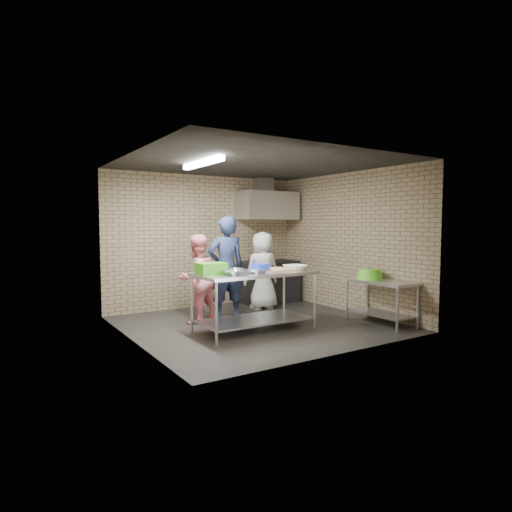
{
  "coord_description": "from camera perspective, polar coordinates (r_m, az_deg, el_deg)",
  "views": [
    {
      "loc": [
        -3.93,
        -6.11,
        1.7
      ],
      "look_at": [
        0.1,
        0.2,
        1.15
      ],
      "focal_mm": 30.42,
      "sensor_mm": 36.0,
      "label": 1
    }
  ],
  "objects": [
    {
      "name": "blue_tub",
      "position": [
        6.8,
        0.59,
        -1.59
      ],
      "size": [
        0.21,
        0.21,
        0.14
      ],
      "primitive_type": "cube",
      "color": "#1B37CC",
      "rests_on": "prep_table"
    },
    {
      "name": "mixing_bowl_a",
      "position": [
        6.44,
        -3.04,
        -2.21
      ],
      "size": [
        0.31,
        0.31,
        0.07
      ],
      "primitive_type": "imported",
      "rotation": [
        0.0,
        0.0,
        0.07
      ],
      "color": "silver",
      "rests_on": "prep_table"
    },
    {
      "name": "prep_table",
      "position": [
        6.93,
        -0.22,
        -5.99
      ],
      "size": [
        1.89,
        0.95,
        0.95
      ],
      "primitive_type": "cube",
      "color": "silver",
      "rests_on": "floor"
    },
    {
      "name": "floor",
      "position": [
        7.46,
        0.18,
        -8.97
      ],
      "size": [
        4.2,
        4.2,
        0.0
      ],
      "primitive_type": "plane",
      "color": "black",
      "rests_on": "ground"
    },
    {
      "name": "range_hood",
      "position": [
        9.43,
        1.51,
        6.63
      ],
      "size": [
        1.3,
        0.6,
        0.6
      ],
      "primitive_type": "cube",
      "color": "silver",
      "rests_on": "back_wall"
    },
    {
      "name": "right_wall",
      "position": [
        8.59,
        12.06,
        1.77
      ],
      "size": [
        0.06,
        4.0,
        2.7
      ],
      "primitive_type": "cube",
      "color": "#917D5A",
      "rests_on": "ground"
    },
    {
      "name": "stove",
      "position": [
        9.47,
        1.66,
        -3.39
      ],
      "size": [
        1.2,
        0.7,
        0.9
      ],
      "primitive_type": "cube",
      "color": "black",
      "rests_on": "floor"
    },
    {
      "name": "bottle_red",
      "position": [
        9.62,
        1.12,
        6.17
      ],
      "size": [
        0.07,
        0.07,
        0.18
      ],
      "primitive_type": "cylinder",
      "color": "#B22619",
      "rests_on": "wall_shelf"
    },
    {
      "name": "green_basin",
      "position": [
        7.81,
        14.71,
        -2.3
      ],
      "size": [
        0.46,
        0.46,
        0.17
      ],
      "primitive_type": null,
      "color": "#59C626",
      "rests_on": "side_counter"
    },
    {
      "name": "left_wall",
      "position": [
        6.39,
        -15.88,
        0.9
      ],
      "size": [
        0.06,
        4.0,
        2.7
      ],
      "primitive_type": "cube",
      "color": "#917D5A",
      "rests_on": "ground"
    },
    {
      "name": "side_counter",
      "position": [
        7.72,
        16.11,
        -5.84
      ],
      "size": [
        0.6,
        1.2,
        0.75
      ],
      "primitive_type": "cube",
      "color": "silver",
      "rests_on": "floor"
    },
    {
      "name": "hood_duct",
      "position": [
        9.59,
        1.01,
        9.29
      ],
      "size": [
        0.35,
        0.3,
        0.3
      ],
      "primitive_type": "cube",
      "color": "#A5A8AD",
      "rests_on": "back_wall"
    },
    {
      "name": "cutting_board",
      "position": [
        7.04,
        2.28,
        -1.82
      ],
      "size": [
        0.58,
        0.44,
        0.03
      ],
      "primitive_type": "cube",
      "color": "tan",
      "rests_on": "prep_table"
    },
    {
      "name": "mixing_bowl_b",
      "position": [
        6.75,
        -2.6,
        -1.92
      ],
      "size": [
        0.24,
        0.24,
        0.07
      ],
      "primitive_type": "imported",
      "rotation": [
        0.0,
        0.0,
        0.07
      ],
      "color": "silver",
      "rests_on": "prep_table"
    },
    {
      "name": "fluorescent_fixture",
      "position": [
        6.84,
        -7.04,
        12.07
      ],
      "size": [
        0.1,
        1.25,
        0.08
      ],
      "primitive_type": "cube",
      "color": "white",
      "rests_on": "ceiling"
    },
    {
      "name": "green_crate",
      "position": [
        6.62,
        -5.91,
        -1.63
      ],
      "size": [
        0.42,
        0.32,
        0.17
      ],
      "primitive_type": "cube",
      "color": "green",
      "rests_on": "prep_table"
    },
    {
      "name": "ceiling",
      "position": [
        7.33,
        0.19,
        12.04
      ],
      "size": [
        4.2,
        4.2,
        0.0
      ],
      "primitive_type": "plane",
      "rotation": [
        3.14,
        0.0,
        0.0
      ],
      "color": "black",
      "rests_on": "ground"
    },
    {
      "name": "woman_white",
      "position": [
        8.67,
        0.87,
        -1.92
      ],
      "size": [
        0.78,
        0.53,
        1.55
      ],
      "primitive_type": "imported",
      "rotation": [
        0.0,
        0.0,
        3.1
      ],
      "color": "white",
      "rests_on": "floor"
    },
    {
      "name": "back_wall",
      "position": [
        9.02,
        -6.71,
        1.95
      ],
      "size": [
        4.2,
        0.06,
        2.7
      ],
      "primitive_type": "cube",
      "color": "#917D5A",
      "rests_on": "ground"
    },
    {
      "name": "ceramic_bowl",
      "position": [
        7.14,
        5.18,
        -1.52
      ],
      "size": [
        0.39,
        0.39,
        0.09
      ],
      "primitive_type": "imported",
      "rotation": [
        0.0,
        0.0,
        0.07
      ],
      "color": "#F1E7C1",
      "rests_on": "prep_table"
    },
    {
      "name": "bottle_green",
      "position": [
        9.84,
        3.07,
        6.03
      ],
      "size": [
        0.06,
        0.06,
        0.15
      ],
      "primitive_type": "cylinder",
      "color": "green",
      "rests_on": "wall_shelf"
    },
    {
      "name": "man_navy",
      "position": [
        7.73,
        -3.95,
        -1.58
      ],
      "size": [
        0.74,
        0.55,
        1.84
      ],
      "primitive_type": "imported",
      "rotation": [
        0.0,
        0.0,
        2.97
      ],
      "color": "black",
      "rests_on": "floor"
    },
    {
      "name": "mixing_bowl_c",
      "position": [
        6.62,
        0.06,
        -2.04
      ],
      "size": [
        0.29,
        0.29,
        0.07
      ],
      "primitive_type": "imported",
      "rotation": [
        0.0,
        0.0,
        0.07
      ],
      "color": "silver",
      "rests_on": "prep_table"
    },
    {
      "name": "front_wall",
      "position": [
        5.69,
        11.13,
        0.6
      ],
      "size": [
        4.2,
        0.06,
        2.7
      ],
      "primitive_type": "cube",
      "color": "#917D5A",
      "rests_on": "ground"
    },
    {
      "name": "woman_pink",
      "position": [
        7.55,
        -7.8,
        -2.97
      ],
      "size": [
        0.89,
        0.78,
        1.53
      ],
      "primitive_type": "imported",
      "rotation": [
        0.0,
        0.0,
        3.47
      ],
      "color": "pink",
      "rests_on": "floor"
    },
    {
      "name": "wall_shelf",
      "position": [
        9.75,
        2.35,
        5.49
      ],
      "size": [
        0.8,
        0.2,
        0.04
      ],
      "primitive_type": "cube",
      "color": "#3F2B19",
      "rests_on": "back_wall"
    }
  ]
}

